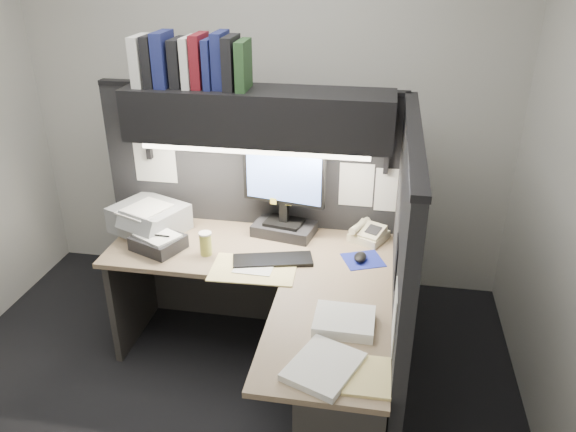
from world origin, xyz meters
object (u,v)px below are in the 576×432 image
(overhead_shelf, at_px, (258,115))
(notebook_stack, at_px, (158,242))
(coffee_cup, at_px, (206,244))
(printer, at_px, (149,218))
(keyboard, at_px, (273,260))
(telephone, at_px, (369,234))
(monitor, at_px, (284,202))
(desk, at_px, (287,352))

(overhead_shelf, relative_size, notebook_stack, 5.56)
(coffee_cup, relative_size, printer, 0.32)
(keyboard, height_order, printer, printer)
(telephone, distance_m, printer, 1.39)
(telephone, xyz_separation_m, coffee_cup, (-0.94, -0.35, 0.03))
(monitor, distance_m, telephone, 0.56)
(notebook_stack, bearing_deg, keyboard, -2.88)
(desk, bearing_deg, monitor, 101.41)
(desk, xyz_separation_m, overhead_shelf, (-0.30, 0.75, 1.06))
(monitor, xyz_separation_m, telephone, (0.53, 0.02, -0.18))
(keyboard, bearing_deg, telephone, 20.19)
(coffee_cup, relative_size, notebook_stack, 0.48)
(overhead_shelf, bearing_deg, keyboard, -66.47)
(keyboard, xyz_separation_m, printer, (-0.85, 0.26, 0.07))
(monitor, relative_size, notebook_stack, 2.01)
(telephone, bearing_deg, printer, -149.28)
(monitor, xyz_separation_m, keyboard, (-0.00, -0.35, -0.21))
(monitor, xyz_separation_m, notebook_stack, (-0.71, -0.32, -0.18))
(overhead_shelf, bearing_deg, notebook_stack, -153.02)
(overhead_shelf, height_order, monitor, overhead_shelf)
(desk, bearing_deg, printer, 145.76)
(desk, distance_m, overhead_shelf, 1.33)
(coffee_cup, xyz_separation_m, printer, (-0.45, 0.24, 0.02))
(keyboard, height_order, telephone, telephone)
(keyboard, distance_m, coffee_cup, 0.41)
(monitor, relative_size, telephone, 2.74)
(keyboard, bearing_deg, notebook_stack, 162.26)
(monitor, xyz_separation_m, coffee_cup, (-0.41, -0.33, -0.16))
(desk, relative_size, printer, 4.08)
(overhead_shelf, xyz_separation_m, coffee_cup, (-0.26, -0.30, -0.70))
(keyboard, relative_size, printer, 1.10)
(desk, relative_size, overhead_shelf, 1.10)
(telephone, bearing_deg, coffee_cup, -133.25)
(notebook_stack, bearing_deg, overhead_shelf, 26.98)
(coffee_cup, bearing_deg, monitor, 39.12)
(monitor, xyz_separation_m, printer, (-0.86, -0.09, -0.14))
(desk, height_order, notebook_stack, notebook_stack)
(printer, bearing_deg, desk, -11.18)
(overhead_shelf, height_order, notebook_stack, overhead_shelf)
(desk, bearing_deg, coffee_cup, 141.57)
(overhead_shelf, height_order, coffee_cup, overhead_shelf)
(keyboard, relative_size, coffee_cup, 3.43)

